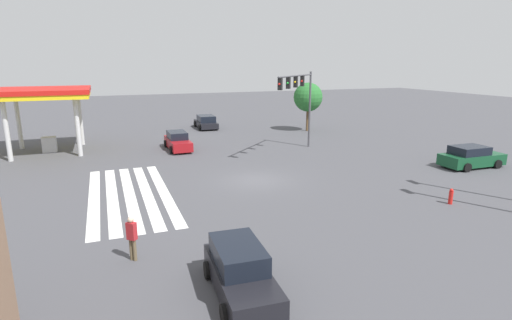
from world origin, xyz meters
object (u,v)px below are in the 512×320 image
at_px(car_1, 178,141).
at_px(car_3, 471,157).
at_px(car_0, 240,272).
at_px(traffic_signal_mast, 300,92).
at_px(fire_hydrant, 451,196).
at_px(car_2, 206,122).
at_px(pedestrian, 132,236).
at_px(tree_corner_a, 308,97).

height_order(car_1, car_3, car_3).
distance_m(car_0, car_1, 23.24).
height_order(traffic_signal_mast, car_1, traffic_signal_mast).
distance_m(car_3, fire_hydrant, 9.35).
height_order(car_3, fire_hydrant, car_3).
height_order(car_0, car_1, car_0).
bearing_deg(traffic_signal_mast, car_1, -74.55).
xyz_separation_m(car_3, fire_hydrant, (5.45, -7.59, -0.31)).
xyz_separation_m(traffic_signal_mast, car_2, (-15.59, -3.98, -4.37)).
bearing_deg(car_1, fire_hydrant, 29.34).
height_order(car_3, pedestrian, pedestrian).
relative_size(tree_corner_a, fire_hydrant, 6.16).
bearing_deg(tree_corner_a, traffic_signal_mast, -31.78).
bearing_deg(traffic_signal_mast, car_2, -120.68).
bearing_deg(car_2, car_0, 170.01).
xyz_separation_m(car_0, car_2, (-33.57, 7.26, -0.05)).
bearing_deg(fire_hydrant, tree_corner_a, 170.38).
xyz_separation_m(pedestrian, tree_corner_a, (-24.19, 20.41, 2.71)).
bearing_deg(pedestrian, car_2, 25.72).
distance_m(car_1, fire_hydrant, 22.15).
xyz_separation_m(car_0, tree_corner_a, (-27.77, 17.30, 2.95)).
xyz_separation_m(car_0, car_3, (-9.45, 20.86, -0.02)).
relative_size(car_0, car_2, 0.92).
height_order(car_0, pedestrian, pedestrian).
distance_m(car_2, car_3, 27.69).
bearing_deg(car_1, car_3, 52.98).
distance_m(car_1, tree_corner_a, 16.14).
xyz_separation_m(car_2, tree_corner_a, (5.80, 10.04, 3.00)).
height_order(tree_corner_a, fire_hydrant, tree_corner_a).
height_order(car_3, tree_corner_a, tree_corner_a).
bearing_deg(car_2, fire_hydrant, -166.29).
bearing_deg(car_1, car_2, 152.95).
distance_m(car_2, tree_corner_a, 11.98).
height_order(pedestrian, fire_hydrant, pedestrian).
distance_m(car_3, tree_corner_a, 18.90).
bearing_deg(traffic_signal_mast, car_0, 13.00).
xyz_separation_m(car_2, fire_hydrant, (29.57, 6.01, -0.28)).
bearing_deg(car_0, car_3, 117.86).
distance_m(traffic_signal_mast, pedestrian, 20.74).
height_order(car_0, fire_hydrant, car_0).
bearing_deg(car_1, traffic_signal_mast, 59.59).
distance_m(traffic_signal_mast, car_0, 21.64).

